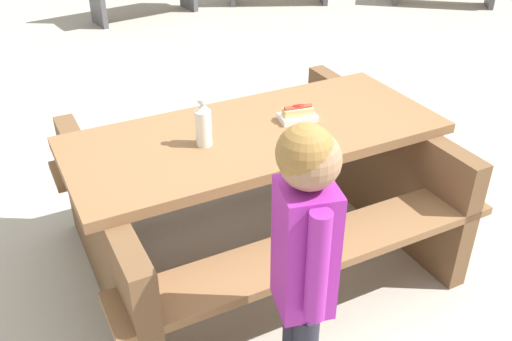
{
  "coord_description": "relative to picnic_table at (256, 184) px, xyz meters",
  "views": [
    {
      "loc": [
        -1.6,
        -1.77,
        1.98
      ],
      "look_at": [
        0.0,
        0.0,
        0.52
      ],
      "focal_mm": 39.48,
      "sensor_mm": 36.0,
      "label": 1
    }
  ],
  "objects": [
    {
      "name": "soda_bottle",
      "position": [
        -0.27,
        0.05,
        0.41
      ],
      "size": [
        0.07,
        0.07,
        0.23
      ],
      "color": "silver",
      "rests_on": "picnic_table"
    },
    {
      "name": "hotdog_tray",
      "position": [
        0.22,
        -0.06,
        0.34
      ],
      "size": [
        0.21,
        0.17,
        0.08
      ],
      "color": "white",
      "rests_on": "picnic_table"
    },
    {
      "name": "picnic_table",
      "position": [
        0.0,
        0.0,
        0.0
      ],
      "size": [
        2.1,
        1.82,
        0.75
      ],
      "color": "brown",
      "rests_on": "ground"
    },
    {
      "name": "child_in_coat",
      "position": [
        -0.53,
        -0.82,
        0.36
      ],
      "size": [
        0.25,
        0.28,
        1.26
      ],
      "color": "#262633",
      "rests_on": "ground"
    },
    {
      "name": "ground_plane",
      "position": [
        0.0,
        0.0,
        -0.44
      ],
      "size": [
        30.0,
        30.0,
        0.0
      ],
      "primitive_type": "plane",
      "color": "#ADA599",
      "rests_on": "ground"
    }
  ]
}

